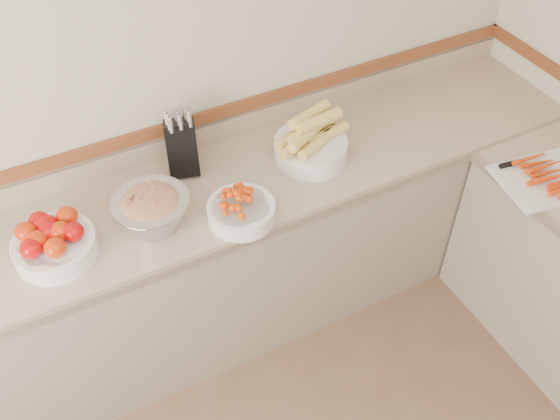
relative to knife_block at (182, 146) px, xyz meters
name	(u,v)px	position (x,y,z in m)	size (l,w,h in m)	color
back_wall	(130,86)	(-0.14, 0.13, 0.27)	(4.00, 4.00, 0.00)	beige
counter_back	(182,273)	(-0.14, -0.19, -0.57)	(4.00, 0.65, 1.08)	tan
knife_block	(182,146)	(0.00, 0.00, 0.00)	(0.17, 0.19, 0.32)	black
tomato_bowl	(53,242)	(-0.63, -0.24, -0.06)	(0.32, 0.32, 0.16)	white
cherry_tomato_bowl	(241,209)	(0.09, -0.40, -0.08)	(0.28, 0.28, 0.15)	white
corn_bowl	(311,143)	(0.53, -0.20, -0.04)	(0.37, 0.33, 0.24)	white
rhubarb_bowl	(152,210)	(-0.24, -0.27, -0.04)	(0.31, 0.31, 0.18)	#B2B2BA
cutting_board	(546,178)	(1.37, -0.81, -0.11)	(0.45, 0.38, 0.06)	white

